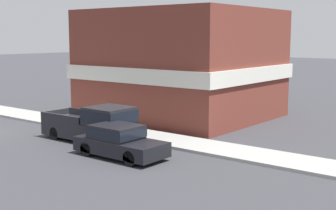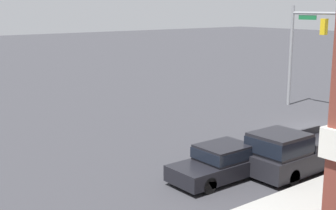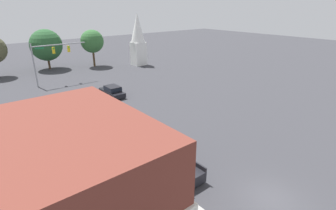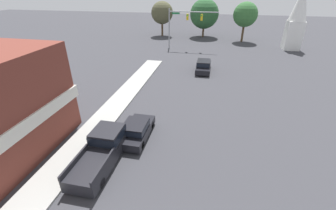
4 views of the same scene
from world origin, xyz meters
name	(u,v)px [view 1 (image 1 of 4)]	position (x,y,z in m)	size (l,w,h in m)	color
sidewalk_curb	(47,119)	(-5.70, 0.00, 0.07)	(2.40, 60.00, 0.14)	#9E9E99
car_lead	(119,140)	(-1.94, 10.16, 0.75)	(1.85, 4.28, 1.43)	black
pickup_truck_parked	(97,124)	(-3.29, 7.26, 0.93)	(2.02, 5.37, 1.90)	black
corner_brick_building	(181,65)	(-12.29, 5.85, 3.45)	(10.07, 11.23, 7.01)	brown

